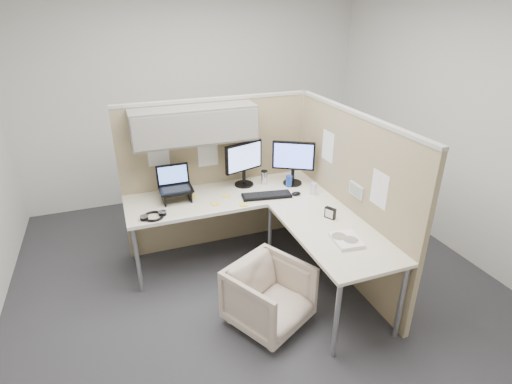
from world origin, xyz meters
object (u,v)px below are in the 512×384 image
object	(u,v)px
office_chair	(269,293)
keyboard	(267,196)
monitor_left	(244,161)
desk	(263,212)

from	to	relation	value
office_chair	keyboard	size ratio (longest dim) A/B	1.24
monitor_left	keyboard	bearing A→B (deg)	-89.18
desk	monitor_left	world-z (taller)	monitor_left
office_chair	monitor_left	world-z (taller)	monitor_left
desk	keyboard	distance (m)	0.26
monitor_left	keyboard	size ratio (longest dim) A/B	0.96
office_chair	monitor_left	bearing A→B (deg)	52.07
desk	office_chair	bearing A→B (deg)	-106.84
office_chair	keyboard	world-z (taller)	keyboard
desk	monitor_left	distance (m)	0.66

